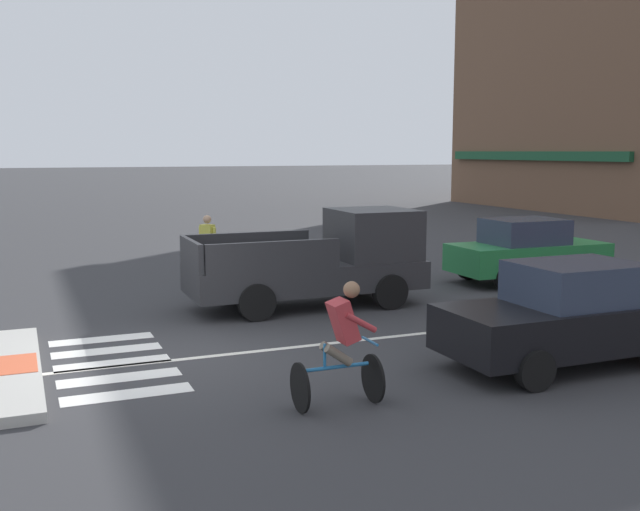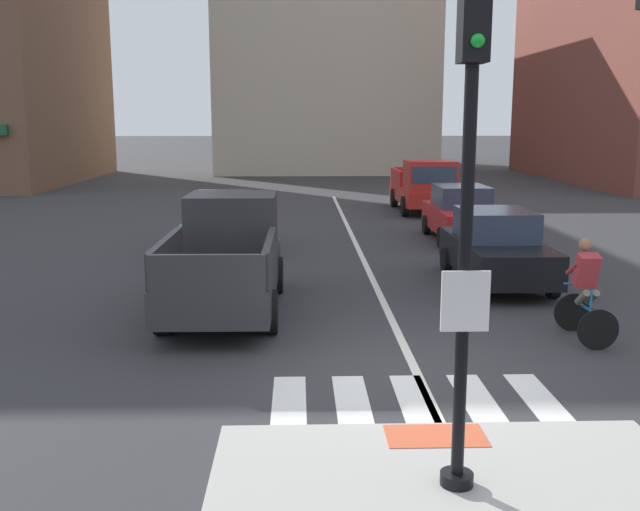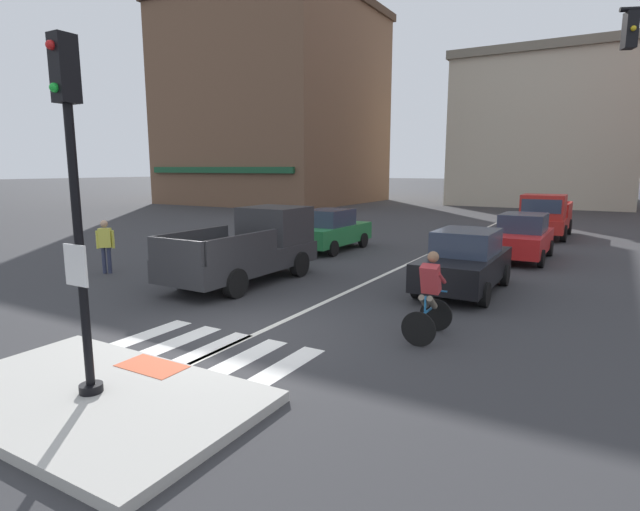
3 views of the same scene
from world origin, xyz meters
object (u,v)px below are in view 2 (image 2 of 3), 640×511
(cyclist, at_px, (586,288))
(signal_pole, at_px, (468,186))
(car_red_eastbound_far, at_px, (461,214))
(pickup_truck_red_eastbound_distant, at_px, (424,188))
(pickup_truck_charcoal_westbound_near, at_px, (227,257))
(car_black_eastbound_mid, at_px, (496,248))
(car_green_westbound_far, at_px, (222,222))

(cyclist, bearing_deg, signal_pole, -122.37)
(car_red_eastbound_far, distance_m, pickup_truck_red_eastbound_distant, 6.62)
(pickup_truck_red_eastbound_distant, height_order, pickup_truck_charcoal_westbound_near, same)
(pickup_truck_red_eastbound_distant, bearing_deg, pickup_truck_charcoal_westbound_near, -113.89)
(car_black_eastbound_mid, relative_size, cyclist, 2.44)
(signal_pole, relative_size, car_green_westbound_far, 1.15)
(pickup_truck_charcoal_westbound_near, height_order, cyclist, pickup_truck_charcoal_westbound_near)
(car_red_eastbound_far, bearing_deg, pickup_truck_red_eastbound_distant, 89.73)
(car_black_eastbound_mid, distance_m, pickup_truck_charcoal_westbound_near, 5.97)
(car_red_eastbound_far, xyz_separation_m, pickup_truck_red_eastbound_distant, (0.03, 6.62, 0.17))
(car_green_westbound_far, bearing_deg, cyclist, -50.71)
(cyclist, bearing_deg, car_green_westbound_far, 129.29)
(signal_pole, xyz_separation_m, pickup_truck_red_eastbound_distant, (3.43, 21.65, -2.04))
(pickup_truck_red_eastbound_distant, xyz_separation_m, pickup_truck_charcoal_westbound_near, (-6.30, -14.22, 0.00))
(signal_pole, xyz_separation_m, cyclist, (3.22, 5.07, -2.14))
(pickup_truck_charcoal_westbound_near, distance_m, cyclist, 6.53)
(signal_pole, bearing_deg, pickup_truck_red_eastbound_distant, 81.00)
(car_red_eastbound_far, relative_size, cyclist, 2.44)
(car_green_westbound_far, relative_size, pickup_truck_red_eastbound_distant, 0.81)
(pickup_truck_charcoal_westbound_near, xyz_separation_m, cyclist, (6.09, -2.36, -0.11))
(car_green_westbound_far, bearing_deg, car_black_eastbound_mid, -33.24)
(car_red_eastbound_far, distance_m, pickup_truck_charcoal_westbound_near, 9.85)
(signal_pole, relative_size, cyclist, 2.83)
(signal_pole, xyz_separation_m, car_green_westbound_far, (-3.57, 13.37, -2.20))
(signal_pole, height_order, pickup_truck_charcoal_westbound_near, signal_pole)
(pickup_truck_charcoal_westbound_near, bearing_deg, signal_pole, -68.88)
(car_red_eastbound_far, distance_m, cyclist, 9.96)
(car_green_westbound_far, height_order, pickup_truck_charcoal_westbound_near, pickup_truck_charcoal_westbound_near)
(car_green_westbound_far, bearing_deg, car_red_eastbound_far, 13.39)
(car_green_westbound_far, distance_m, pickup_truck_charcoal_westbound_near, 5.98)
(car_green_westbound_far, relative_size, pickup_truck_charcoal_westbound_near, 0.80)
(signal_pole, height_order, car_black_eastbound_mid, signal_pole)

